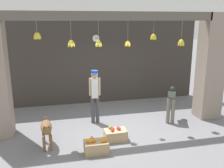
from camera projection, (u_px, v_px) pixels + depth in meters
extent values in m
plane|color=slate|center=(115.00, 129.00, 7.31)|extent=(60.00, 60.00, 0.00)
cube|color=#38332D|center=(99.00, 59.00, 9.33)|extent=(7.65, 0.12, 3.31)
cube|color=gray|center=(210.00, 67.00, 7.87)|extent=(0.70, 0.60, 3.31)
cube|color=#5B564C|center=(114.00, 16.00, 6.62)|extent=(5.75, 0.24, 0.24)
cylinder|color=#B2AD99|center=(37.00, 27.00, 6.22)|extent=(0.01, 0.01, 0.28)
ellipsoid|color=yellow|center=(39.00, 36.00, 6.29)|extent=(0.13, 0.07, 0.20)
ellipsoid|color=yellow|center=(39.00, 36.00, 6.32)|extent=(0.11, 0.12, 0.21)
ellipsoid|color=yellow|center=(37.00, 36.00, 6.32)|extent=(0.08, 0.13, 0.20)
ellipsoid|color=yellow|center=(35.00, 36.00, 6.29)|extent=(0.13, 0.10, 0.21)
ellipsoid|color=yellow|center=(35.00, 36.00, 6.25)|extent=(0.13, 0.10, 0.21)
ellipsoid|color=yellow|center=(37.00, 36.00, 6.23)|extent=(0.08, 0.13, 0.20)
ellipsoid|color=yellow|center=(38.00, 36.00, 6.25)|extent=(0.11, 0.12, 0.21)
cylinder|color=#B2AD99|center=(71.00, 31.00, 6.42)|extent=(0.01, 0.01, 0.50)
ellipsoid|color=yellow|center=(73.00, 44.00, 6.51)|extent=(0.13, 0.07, 0.20)
ellipsoid|color=yellow|center=(71.00, 44.00, 6.55)|extent=(0.07, 0.13, 0.20)
ellipsoid|color=yellow|center=(69.00, 44.00, 6.49)|extent=(0.13, 0.07, 0.20)
ellipsoid|color=yellow|center=(71.00, 44.00, 6.46)|extent=(0.07, 0.13, 0.20)
cylinder|color=#B2AD99|center=(98.00, 31.00, 6.58)|extent=(0.01, 0.01, 0.51)
ellipsoid|color=gold|center=(100.00, 44.00, 6.68)|extent=(0.13, 0.07, 0.19)
ellipsoid|color=gold|center=(99.00, 43.00, 6.72)|extent=(0.09, 0.12, 0.20)
ellipsoid|color=gold|center=(97.00, 44.00, 6.69)|extent=(0.12, 0.10, 0.20)
ellipsoid|color=gold|center=(97.00, 44.00, 6.63)|extent=(0.12, 0.10, 0.20)
ellipsoid|color=gold|center=(99.00, 44.00, 6.63)|extent=(0.09, 0.12, 0.20)
cylinder|color=#B2AD99|center=(128.00, 31.00, 6.82)|extent=(0.01, 0.01, 0.55)
ellipsoid|color=yellow|center=(129.00, 44.00, 6.92)|extent=(0.11, 0.06, 0.17)
ellipsoid|color=yellow|center=(128.00, 44.00, 6.95)|extent=(0.08, 0.11, 0.17)
ellipsoid|color=yellow|center=(126.00, 44.00, 6.92)|extent=(0.10, 0.09, 0.18)
ellipsoid|color=yellow|center=(127.00, 44.00, 6.88)|extent=(0.10, 0.09, 0.18)
ellipsoid|color=yellow|center=(129.00, 44.00, 6.87)|extent=(0.08, 0.11, 0.17)
cylinder|color=#B2AD99|center=(154.00, 27.00, 6.96)|extent=(0.01, 0.01, 0.36)
ellipsoid|color=yellow|center=(155.00, 37.00, 7.03)|extent=(0.12, 0.07, 0.19)
ellipsoid|color=yellow|center=(154.00, 37.00, 7.06)|extent=(0.11, 0.11, 0.20)
ellipsoid|color=yellow|center=(153.00, 37.00, 7.06)|extent=(0.08, 0.12, 0.19)
ellipsoid|color=yellow|center=(152.00, 37.00, 7.03)|extent=(0.12, 0.09, 0.20)
ellipsoid|color=yellow|center=(152.00, 37.00, 7.00)|extent=(0.12, 0.09, 0.20)
ellipsoid|color=yellow|center=(154.00, 37.00, 6.98)|extent=(0.08, 0.12, 0.19)
ellipsoid|color=yellow|center=(155.00, 37.00, 7.00)|extent=(0.11, 0.11, 0.20)
cylinder|color=#B2AD99|center=(182.00, 30.00, 7.20)|extent=(0.01, 0.01, 0.53)
ellipsoid|color=yellow|center=(183.00, 43.00, 7.30)|extent=(0.14, 0.08, 0.22)
ellipsoid|color=yellow|center=(181.00, 43.00, 7.34)|extent=(0.11, 0.13, 0.23)
ellipsoid|color=yellow|center=(180.00, 43.00, 7.33)|extent=(0.11, 0.13, 0.23)
ellipsoid|color=yellow|center=(179.00, 43.00, 7.28)|extent=(0.14, 0.08, 0.22)
ellipsoid|color=yellow|center=(181.00, 43.00, 7.24)|extent=(0.11, 0.13, 0.23)
ellipsoid|color=yellow|center=(183.00, 43.00, 7.25)|extent=(0.11, 0.13, 0.23)
ellipsoid|color=brown|center=(46.00, 127.00, 6.19)|extent=(0.31, 0.69, 0.27)
cylinder|color=brown|center=(51.00, 143.00, 6.05)|extent=(0.07, 0.07, 0.40)
cylinder|color=brown|center=(44.00, 144.00, 6.01)|extent=(0.07, 0.07, 0.40)
cylinder|color=brown|center=(50.00, 134.00, 6.53)|extent=(0.07, 0.07, 0.40)
cylinder|color=brown|center=(43.00, 135.00, 6.49)|extent=(0.07, 0.07, 0.40)
ellipsoid|color=brown|center=(47.00, 131.00, 5.83)|extent=(0.19, 0.26, 0.18)
cone|color=brown|center=(49.00, 127.00, 5.82)|extent=(0.06, 0.06, 0.08)
cone|color=brown|center=(44.00, 127.00, 5.79)|extent=(0.06, 0.06, 0.08)
cylinder|color=brown|center=(46.00, 120.00, 6.53)|extent=(0.06, 0.21, 0.27)
cylinder|color=#424247|center=(97.00, 110.00, 7.66)|extent=(0.11, 0.11, 0.81)
cylinder|color=#424247|center=(93.00, 110.00, 7.64)|extent=(0.11, 0.11, 0.81)
cube|color=silver|center=(95.00, 88.00, 7.47)|extent=(0.22, 0.19, 0.61)
cylinder|color=tan|center=(99.00, 87.00, 7.48)|extent=(0.06, 0.06, 0.54)
cylinder|color=tan|center=(90.00, 87.00, 7.45)|extent=(0.06, 0.06, 0.54)
sphere|color=tan|center=(94.00, 75.00, 7.37)|extent=(0.21, 0.21, 0.21)
cylinder|color=#234299|center=(94.00, 72.00, 7.35)|extent=(0.21, 0.21, 0.07)
cube|color=#234299|center=(95.00, 73.00, 7.25)|extent=(0.19, 0.13, 0.01)
cylinder|color=#6B665B|center=(168.00, 111.00, 7.62)|extent=(0.11, 0.11, 0.78)
cylinder|color=#6B665B|center=(173.00, 112.00, 7.58)|extent=(0.11, 0.11, 0.78)
cube|color=#4C5B4C|center=(172.00, 94.00, 7.73)|extent=(0.47, 0.61, 0.31)
sphere|color=black|center=(173.00, 89.00, 8.05)|extent=(0.19, 0.19, 0.19)
cube|color=tan|center=(96.00, 147.00, 5.96)|extent=(0.57, 0.38, 0.29)
sphere|color=orange|center=(94.00, 141.00, 5.89)|extent=(0.09, 0.09, 0.09)
sphere|color=orange|center=(104.00, 140.00, 5.93)|extent=(0.09, 0.09, 0.09)
sphere|color=orange|center=(90.00, 141.00, 5.86)|extent=(0.09, 0.09, 0.09)
sphere|color=orange|center=(105.00, 139.00, 5.98)|extent=(0.09, 0.09, 0.09)
sphere|color=orange|center=(91.00, 141.00, 5.88)|extent=(0.09, 0.09, 0.09)
sphere|color=orange|center=(88.00, 141.00, 5.88)|extent=(0.09, 0.09, 0.09)
sphere|color=orange|center=(105.00, 140.00, 5.93)|extent=(0.09, 0.09, 0.09)
sphere|color=orange|center=(92.00, 139.00, 5.97)|extent=(0.09, 0.09, 0.09)
sphere|color=orange|center=(103.00, 140.00, 5.89)|extent=(0.09, 0.09, 0.09)
cube|color=tan|center=(115.00, 135.00, 6.61)|extent=(0.58, 0.39, 0.28)
sphere|color=red|center=(119.00, 129.00, 6.56)|extent=(0.09, 0.09, 0.09)
sphere|color=red|center=(118.00, 128.00, 6.61)|extent=(0.09, 0.09, 0.09)
sphere|color=red|center=(113.00, 129.00, 6.57)|extent=(0.09, 0.09, 0.09)
sphere|color=red|center=(112.00, 130.00, 6.47)|extent=(0.09, 0.09, 0.09)
sphere|color=#99B238|center=(110.00, 127.00, 6.64)|extent=(0.09, 0.09, 0.09)
cylinder|color=#2D60AD|center=(92.00, 141.00, 6.37)|extent=(0.07, 0.07, 0.20)
cylinder|color=black|center=(92.00, 137.00, 6.35)|extent=(0.04, 0.04, 0.02)
cylinder|color=black|center=(96.00, 38.00, 9.05)|extent=(0.27, 0.01, 0.27)
cylinder|color=white|center=(96.00, 38.00, 9.03)|extent=(0.25, 0.02, 0.25)
cube|color=black|center=(96.00, 38.00, 9.01)|extent=(0.01, 0.01, 0.07)
cube|color=black|center=(97.00, 38.00, 9.03)|extent=(0.10, 0.01, 0.01)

